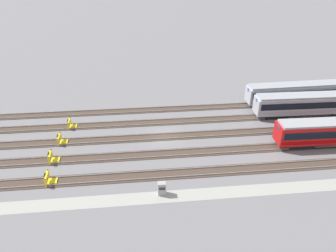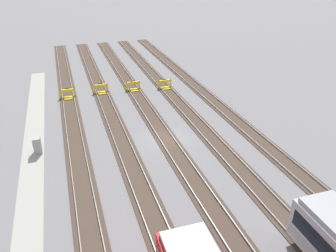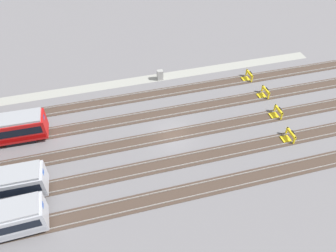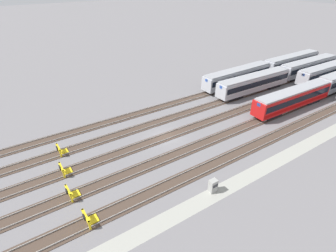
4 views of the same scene
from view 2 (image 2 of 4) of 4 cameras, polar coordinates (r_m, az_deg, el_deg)
The scene contains 12 objects.
ground_plane at distance 33.56m, azimuth -0.31°, elevation -2.31°, with size 400.00×400.00×0.00m, color slate.
service_walkway at distance 32.54m, azimuth -22.53°, elevation -5.67°, with size 54.00×2.00×0.01m, color #9E9E93.
rail_track_nearest at distance 32.30m, azimuth -15.52°, elevation -4.62°, with size 90.00×2.23×0.21m.
rail_track_near_inner at distance 32.62m, azimuth -7.76°, elevation -3.44°, with size 90.00×2.24×0.21m.
rail_track_middle at distance 33.54m, azimuth -0.31°, elevation -2.25°, with size 90.00×2.24×0.21m.
rail_track_far_inner at distance 35.01m, azimuth 6.63°, elevation -1.10°, with size 90.00×2.23×0.21m.
rail_track_farthest at distance 36.95m, azimuth 12.91°, elevation -0.04°, with size 90.00×2.23×0.21m.
bumper_stop_nearest_track at distance 45.31m, azimuth -17.05°, elevation 5.27°, with size 1.37×2.01×1.22m.
bumper_stop_near_inner_track at distance 46.00m, azimuth -11.56°, elevation 6.27°, with size 1.37×2.01×1.22m.
bumper_stop_middle_track at distance 46.33m, azimuth -6.04°, elevation 6.83°, with size 1.34×2.00×1.22m.
bumper_stop_far_inner_track at distance 46.77m, azimuth -0.50°, elevation 7.19°, with size 1.35×2.00×1.22m.
electrical_cabinet at distance 33.34m, azimuth -21.81°, elevation -3.10°, with size 0.90×0.73×1.60m.
Camera 2 is at (27.75, -9.06, 16.56)m, focal length 35.00 mm.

